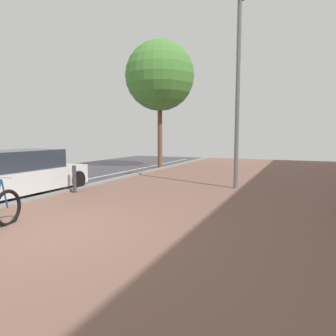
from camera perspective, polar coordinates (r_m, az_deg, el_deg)
name	(u,v)px	position (r m, az deg, el deg)	size (l,w,h in m)	color
ground	(98,243)	(5.57, -12.79, -13.47)	(21.00, 40.00, 0.13)	#34303A
parked_car_near	(16,174)	(10.35, -26.33, -1.03)	(1.97, 4.40, 1.38)	silver
lamp_post	(238,84)	(10.92, 12.85, 15.04)	(0.20, 0.52, 6.46)	slate
street_tree	(160,76)	(17.37, -1.54, 16.68)	(3.74, 3.74, 6.90)	brown
bollard_far	(74,179)	(10.25, -16.99, -1.98)	(0.12, 0.12, 0.87)	#38383D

